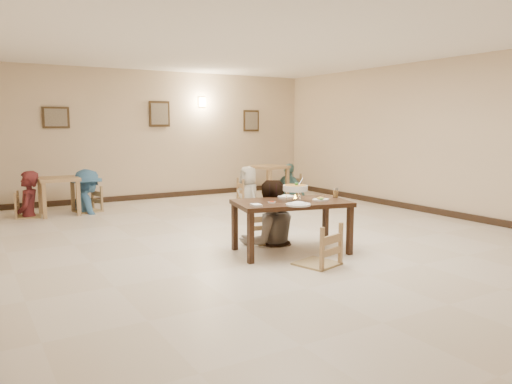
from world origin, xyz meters
TOP-DOWN VIEW (x-y plane):
  - floor at (0.00, 0.00)m, footprint 10.00×10.00m
  - ceiling at (0.00, 0.00)m, footprint 10.00×10.00m
  - wall_back at (0.00, 5.00)m, footprint 10.00×0.00m
  - wall_right at (4.00, 0.00)m, footprint 0.00×10.00m
  - baseboard_back at (0.00, 4.97)m, footprint 8.00×0.06m
  - baseboard_right at (3.97, 0.00)m, footprint 0.06×10.00m
  - picture_a at (-2.20, 4.96)m, footprint 0.55×0.04m
  - picture_b at (0.10, 4.96)m, footprint 0.50×0.04m
  - picture_c at (2.60, 4.96)m, footprint 0.45×0.04m
  - wall_sconce at (1.20, 4.96)m, footprint 0.16×0.05m
  - main_table at (-0.16, -0.86)m, footprint 1.68×1.17m
  - chair_far at (-0.13, -0.18)m, footprint 0.41×0.41m
  - chair_near at (-0.24, -1.55)m, footprint 0.47×0.47m
  - main_diner at (-0.13, -0.25)m, footprint 1.04×0.88m
  - curry_warmer at (-0.13, -0.90)m, footprint 0.38×0.34m
  - rice_plate_far at (-0.04, -0.55)m, footprint 0.26×0.26m
  - rice_plate_near at (-0.31, -1.23)m, footprint 0.32×0.32m
  - fried_plate at (0.21, -1.03)m, footprint 0.24×0.24m
  - chili_dish at (-0.49, -0.87)m, footprint 0.10×0.10m
  - napkin_cutlery at (-0.80, -1.00)m, footprint 0.16×0.23m
  - drink_glass at (0.56, -0.92)m, footprint 0.07×0.07m
  - bg_table_left at (-2.40, 3.83)m, footprint 0.75×0.75m
  - bg_table_right at (2.44, 3.82)m, footprint 0.93×0.93m
  - bg_chair_ll at (-2.95, 3.87)m, footprint 0.43×0.43m
  - bg_chair_lr at (-1.85, 3.91)m, footprint 0.46×0.46m
  - bg_chair_rl at (1.81, 3.76)m, footprint 0.44×0.44m
  - bg_chair_rr at (3.06, 3.84)m, footprint 0.47×0.47m
  - bg_diner_a at (-2.95, 3.87)m, footprint 0.58×0.73m
  - bg_diner_b at (-1.85, 3.91)m, footprint 0.81×1.20m
  - bg_diner_c at (1.81, 3.76)m, footprint 0.52×0.78m
  - bg_diner_d at (3.06, 3.84)m, footprint 0.67×1.00m

SIDE VIEW (x-z plane):
  - floor at x=0.00m, z-range 0.00..0.00m
  - baseboard_back at x=0.00m, z-range 0.00..0.12m
  - baseboard_right at x=3.97m, z-range 0.00..0.12m
  - chair_far at x=-0.13m, z-range 0.00..0.87m
  - bg_chair_ll at x=-2.95m, z-range 0.00..0.92m
  - bg_chair_rl at x=1.81m, z-range 0.00..0.93m
  - bg_chair_lr at x=-1.85m, z-range 0.00..0.97m
  - bg_chair_rr at x=3.06m, z-range 0.00..0.99m
  - chair_near at x=-0.24m, z-range 0.00..1.01m
  - bg_table_left at x=-2.40m, z-range 0.23..0.96m
  - bg_table_right at x=2.44m, z-range 0.24..1.00m
  - main_table at x=-0.16m, z-range 0.28..0.99m
  - chili_dish at x=-0.49m, z-range 0.72..0.74m
  - rice_plate_far at x=-0.04m, z-range 0.70..0.76m
  - napkin_cutlery at x=-0.80m, z-range 0.72..0.74m
  - rice_plate_near at x=-0.31m, z-range 0.70..0.77m
  - fried_plate at x=0.21m, z-range 0.71..0.76m
  - drink_glass at x=0.56m, z-range 0.71..0.85m
  - bg_diner_c at x=1.81m, z-range 0.00..1.56m
  - bg_diner_d at x=3.06m, z-range 0.00..1.58m
  - bg_diner_b at x=-1.85m, z-range 0.00..1.72m
  - bg_diner_a at x=-2.95m, z-range 0.00..1.77m
  - curry_warmer at x=-0.13m, z-range 0.74..1.04m
  - main_diner at x=-0.13m, z-range 0.00..1.88m
  - wall_back at x=0.00m, z-range -3.50..6.50m
  - wall_right at x=4.00m, z-range -3.50..6.50m
  - picture_c at x=2.60m, z-range 1.57..2.12m
  - picture_a at x=-2.20m, z-range 1.67..2.12m
  - picture_b at x=0.10m, z-range 1.70..2.30m
  - wall_sconce at x=1.20m, z-range 2.19..2.41m
  - ceiling at x=0.00m, z-range 3.00..3.00m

